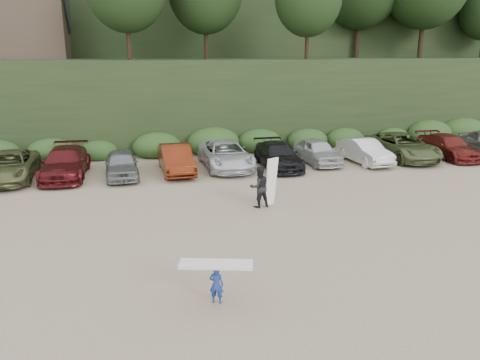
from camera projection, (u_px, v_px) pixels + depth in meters
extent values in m
plane|color=tan|center=(247.00, 236.00, 17.13)|extent=(120.00, 120.00, 0.00)
cube|color=black|center=(178.00, 98.00, 36.96)|extent=(80.00, 14.00, 6.00)
cube|color=black|center=(159.00, 38.00, 52.51)|extent=(90.00, 30.00, 16.00)
cube|color=#2B491E|center=(184.00, 146.00, 30.44)|extent=(46.20, 2.00, 1.20)
cube|color=brown|center=(12.00, 31.00, 34.80)|extent=(8.00, 6.00, 4.00)
imported|color=#596037|center=(9.00, 166.00, 24.36)|extent=(2.62, 5.49, 1.51)
imported|color=#4F1215|center=(65.00, 163.00, 24.97)|extent=(2.41, 5.51, 1.58)
imported|color=slate|center=(122.00, 164.00, 25.00)|extent=(1.83, 4.27, 1.44)
imported|color=#64210F|center=(176.00, 159.00, 25.96)|extent=(1.77, 4.71, 1.54)
imported|color=silver|center=(226.00, 155.00, 26.98)|extent=(2.63, 5.58, 1.54)
imported|color=black|center=(278.00, 156.00, 27.07)|extent=(2.07, 4.96, 1.43)
imported|color=#BBBCC1|center=(317.00, 151.00, 28.13)|extent=(1.89, 4.40, 1.48)
imported|color=silver|center=(364.00, 151.00, 28.18)|extent=(1.88, 4.51, 1.45)
imported|color=#525F37|center=(402.00, 146.00, 29.27)|extent=(2.86, 5.84, 1.60)
imported|color=maroon|center=(449.00, 147.00, 29.59)|extent=(2.02, 4.96, 1.44)
imported|color=navy|center=(216.00, 285.00, 12.45)|extent=(0.46, 0.39, 1.06)
cube|color=white|center=(216.00, 264.00, 12.29)|extent=(2.02, 1.05, 0.08)
imported|color=black|center=(259.00, 187.00, 20.12)|extent=(0.98, 0.82, 1.81)
cube|color=white|center=(271.00, 182.00, 20.28)|extent=(0.67, 0.56, 2.14)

